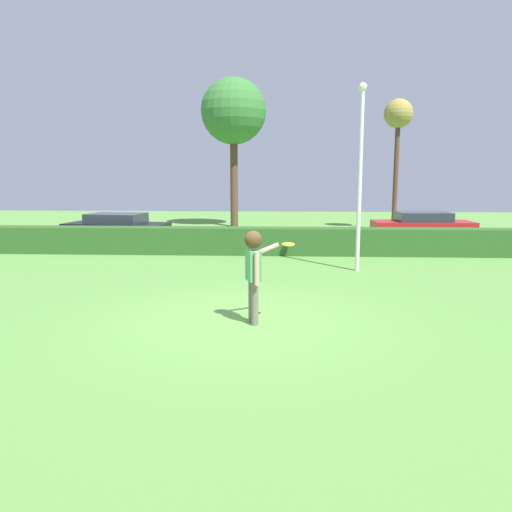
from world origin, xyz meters
name	(u,v)px	position (x,y,z in m)	size (l,w,h in m)	color
ground_plane	(241,322)	(0.00, 0.00, 0.00)	(60.00, 60.00, 0.00)	#5C9340
person	(254,265)	(0.25, -0.11, 1.14)	(0.66, 0.72, 1.79)	#6C645D
frisbee	(288,244)	(0.89, -0.13, 1.54)	(0.24, 0.24, 0.04)	yellow
lamppost	(360,168)	(3.02, 5.42, 3.01)	(0.24, 0.24, 5.39)	silver
hedge_row	(260,241)	(0.00, 8.43, 0.48)	(25.22, 0.90, 0.96)	#2C5823
parked_car_black	(117,227)	(-6.09, 11.05, 0.69)	(4.41, 2.31, 1.25)	black
parked_car_red	(422,225)	(6.87, 12.56, 0.69)	(4.23, 1.87, 1.25)	#B21E1E
birch_tree	(234,112)	(-1.85, 18.21, 6.14)	(3.51, 3.51, 7.97)	brown
oak_tree	(398,120)	(6.57, 16.76, 5.57)	(1.44, 1.44, 6.59)	brown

